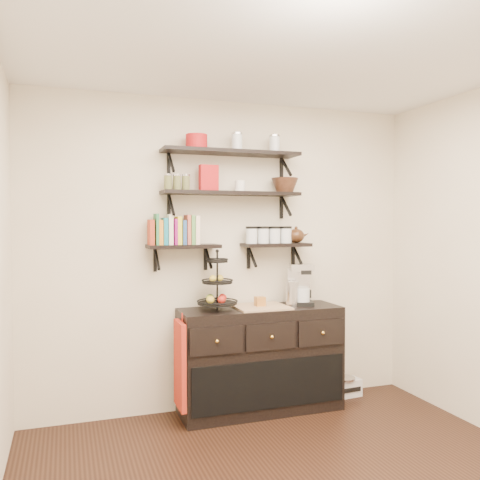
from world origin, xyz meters
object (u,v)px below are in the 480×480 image
at_px(fruit_stand, 218,290).
at_px(coffee_maker, 300,285).
at_px(radio, 344,387).
at_px(sideboard, 260,359).

relative_size(fruit_stand, coffee_maker, 1.32).
xyz_separation_m(fruit_stand, radio, (1.27, 0.08, -0.98)).
bearing_deg(radio, coffee_maker, -178.92).
xyz_separation_m(fruit_stand, coffee_maker, (0.78, 0.02, 0.01)).
xyz_separation_m(coffee_maker, radio, (0.49, 0.06, -0.99)).
bearing_deg(sideboard, radio, 5.24).
bearing_deg(fruit_stand, radio, 3.50).
height_order(sideboard, fruit_stand, fruit_stand).
relative_size(sideboard, coffee_maker, 3.80).
relative_size(sideboard, radio, 4.43).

